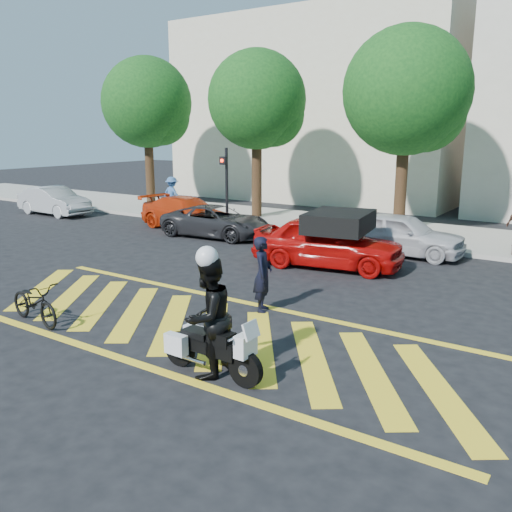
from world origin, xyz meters
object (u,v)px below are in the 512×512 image
Objects in this scene: police_motorcycle at (210,348)px; red_convertible at (328,242)px; parked_left at (188,213)px; parked_mid_left at (216,221)px; officer_moto at (208,317)px; officer_bike at (263,274)px; bicycle at (34,302)px; parked_far_left at (54,201)px; parked_mid_right at (401,234)px.

red_convertible is (-1.62, 7.52, 0.27)m from police_motorcycle.
parked_left is 2.03m from parked_mid_left.
officer_bike is at bearing -160.38° from officer_moto.
police_motorcycle is at bearing 95.28° from officer_moto.
officer_moto is at bearing -174.72° from police_motorcycle.
parked_mid_left is (-2.61, 9.44, 0.13)m from bicycle.
bicycle reaches higher than police_motorcycle.
officer_bike is at bearing -110.24° from parked_far_left.
officer_bike is 0.42× the size of parked_mid_right.
parked_far_left is at bearing 74.16° from red_convertible.
red_convertible reaches higher than parked_mid_left.
red_convertible is at bearing -101.89° from parked_left.
parked_mid_right reaches higher than parked_far_left.
bicycle is 4.52m from police_motorcycle.
officer_moto is at bearing -131.52° from parked_left.
officer_bike is 16.87m from parked_far_left.
red_convertible is 7.83m from parked_left.
parked_mid_left is at bearing -141.12° from officer_moto.
parked_mid_left is 1.05× the size of parked_mid_right.
police_motorcycle is 7.70m from red_convertible.
officer_bike is at bearing -124.00° from parked_left.
red_convertible is 5.81m from parked_mid_left.
parked_left is 8.67m from parked_mid_right.
parked_mid_left is at bearing -88.83° from parked_far_left.
bicycle is at bearing 150.17° from red_convertible.
officer_moto is (-0.01, -0.00, 0.52)m from police_motorcycle.
parked_mid_right reaches higher than parked_mid_left.
police_motorcycle is 11.75m from parked_mid_left.
bicycle is 0.39× the size of red_convertible.
officer_bike reaches higher than police_motorcycle.
officer_bike is 3.37m from police_motorcycle.
parked_mid_right is (0.65, 7.04, -0.16)m from officer_bike.
police_motorcycle is at bearing -117.97° from parked_far_left.
bicycle is 15.45m from parked_far_left.
parked_left is at bearing 133.90° from police_motorcycle.
officer_moto is 0.50× the size of parked_far_left.
red_convertible is at bearing -166.38° from officer_moto.
officer_moto reaches higher than parked_mid_right.
officer_bike is 0.98× the size of bicycle.
officer_bike reaches higher than parked_mid_right.
parked_left is at bearing 90.20° from parked_mid_right.
parked_mid_right is at bearing -82.01° from parked_left.
bicycle is (-3.47, -3.28, -0.39)m from officer_bike.
bicycle is at bearing -126.48° from parked_far_left.
police_motorcycle is 0.50× the size of parked_mid_right.
parked_left reaches higher than police_motorcycle.
red_convertible is 2.97m from parked_mid_right.
police_motorcycle is 10.23m from parked_mid_right.
parked_mid_left is at bearing -101.36° from parked_left.
red_convertible reaches higher than police_motorcycle.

